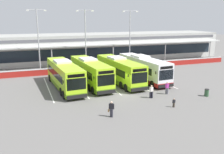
% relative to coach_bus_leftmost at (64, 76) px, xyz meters
% --- Properties ---
extents(ground_plane, '(200.00, 200.00, 0.00)m').
position_rel_coach_bus_leftmost_xyz_m(ground_plane, '(6.17, -5.32, -1.79)').
color(ground_plane, '#605E5B').
extents(terminal_building, '(70.00, 13.00, 6.00)m').
position_rel_coach_bus_leftmost_xyz_m(terminal_building, '(6.17, 21.59, 1.23)').
color(terminal_building, '#B7B7B2').
rests_on(terminal_building, ground).
extents(red_barrier_wall, '(60.00, 0.40, 1.10)m').
position_rel_coach_bus_leftmost_xyz_m(red_barrier_wall, '(6.17, 9.18, -1.23)').
color(red_barrier_wall, maroon).
rests_on(red_barrier_wall, ground).
extents(coach_bus_leftmost, '(3.55, 12.29, 3.78)m').
position_rel_coach_bus_leftmost_xyz_m(coach_bus_leftmost, '(0.00, 0.00, 0.00)').
color(coach_bus_leftmost, '#9ED11E').
rests_on(coach_bus_leftmost, ground).
extents(coach_bus_left_centre, '(3.55, 12.29, 3.78)m').
position_rel_coach_bus_leftmost_xyz_m(coach_bus_left_centre, '(3.83, 0.59, 0.00)').
color(coach_bus_left_centre, '#9ED11E').
rests_on(coach_bus_left_centre, ground).
extents(coach_bus_centre, '(3.55, 12.29, 3.78)m').
position_rel_coach_bus_leftmost_xyz_m(coach_bus_centre, '(8.26, 0.28, 0.00)').
color(coach_bus_centre, '#9ED11E').
rests_on(coach_bus_centre, ground).
extents(coach_bus_right_centre, '(3.55, 12.29, 3.78)m').
position_rel_coach_bus_leftmost_xyz_m(coach_bus_right_centre, '(12.37, 0.55, 0.00)').
color(coach_bus_right_centre, silver).
rests_on(coach_bus_right_centre, ground).
extents(bay_stripe_far_west, '(0.14, 13.00, 0.01)m').
position_rel_coach_bus_leftmost_xyz_m(bay_stripe_far_west, '(-2.23, 0.68, -1.78)').
color(bay_stripe_far_west, silver).
rests_on(bay_stripe_far_west, ground).
extents(bay_stripe_west, '(0.14, 13.00, 0.01)m').
position_rel_coach_bus_leftmost_xyz_m(bay_stripe_west, '(1.97, 0.68, -1.78)').
color(bay_stripe_west, silver).
rests_on(bay_stripe_west, ground).
extents(bay_stripe_mid_west, '(0.14, 13.00, 0.01)m').
position_rel_coach_bus_leftmost_xyz_m(bay_stripe_mid_west, '(6.17, 0.68, -1.78)').
color(bay_stripe_mid_west, silver).
rests_on(bay_stripe_mid_west, ground).
extents(bay_stripe_centre, '(0.14, 13.00, 0.01)m').
position_rel_coach_bus_leftmost_xyz_m(bay_stripe_centre, '(10.37, 0.68, -1.78)').
color(bay_stripe_centre, silver).
rests_on(bay_stripe_centre, ground).
extents(bay_stripe_mid_east, '(0.14, 13.00, 0.01)m').
position_rel_coach_bus_leftmost_xyz_m(bay_stripe_mid_east, '(14.57, 0.68, -1.78)').
color(bay_stripe_mid_east, silver).
rests_on(bay_stripe_mid_east, ground).
extents(pedestrian_with_handbag, '(0.60, 0.54, 1.62)m').
position_rel_coach_bus_leftmost_xyz_m(pedestrian_with_handbag, '(2.57, -11.86, -0.93)').
color(pedestrian_with_handbag, '#33333D').
rests_on(pedestrian_with_handbag, ground).
extents(pedestrian_in_dark_coat, '(0.54, 0.29, 1.62)m').
position_rel_coach_bus_leftmost_xyz_m(pedestrian_in_dark_coat, '(9.13, -8.03, -0.91)').
color(pedestrian_in_dark_coat, black).
rests_on(pedestrian_in_dark_coat, ground).
extents(pedestrian_child, '(0.33, 0.22, 1.00)m').
position_rel_coach_bus_leftmost_xyz_m(pedestrian_child, '(9.90, -11.69, -1.24)').
color(pedestrian_child, '#4C4238').
rests_on(pedestrian_child, ground).
extents(pedestrian_near_bin, '(0.54, 0.30, 1.62)m').
position_rel_coach_bus_leftmost_xyz_m(pedestrian_near_bin, '(11.79, -7.32, -0.91)').
color(pedestrian_near_bin, slate).
rests_on(pedestrian_near_bin, ground).
extents(lamp_post_west, '(3.24, 0.28, 11.00)m').
position_rel_coach_bus_leftmost_xyz_m(lamp_post_west, '(-2.44, 11.09, 4.50)').
color(lamp_post_west, '#9E9EA3').
rests_on(lamp_post_west, ground).
extents(lamp_post_centre, '(3.24, 0.28, 11.00)m').
position_rel_coach_bus_leftmost_xyz_m(lamp_post_centre, '(5.88, 11.07, 4.50)').
color(lamp_post_centre, '#9E9EA3').
rests_on(lamp_post_centre, ground).
extents(lamp_post_east, '(3.24, 0.28, 11.00)m').
position_rel_coach_bus_leftmost_xyz_m(lamp_post_east, '(15.01, 11.61, 4.50)').
color(lamp_post_east, '#9E9EA3').
rests_on(lamp_post_east, ground).
extents(litter_bin, '(0.54, 0.54, 0.93)m').
position_rel_coach_bus_leftmost_xyz_m(litter_bin, '(15.98, -9.78, -1.32)').
color(litter_bin, '#2D5133').
rests_on(litter_bin, ground).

